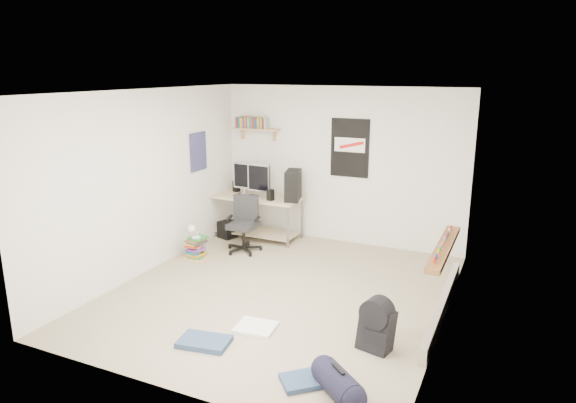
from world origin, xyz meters
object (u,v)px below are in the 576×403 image
at_px(desk, 255,216).
at_px(backpack, 376,330).
at_px(duffel_bag, 338,381).
at_px(office_chair, 243,221).
at_px(book_stack, 196,248).

bearing_deg(desk, backpack, -46.38).
height_order(desk, backpack, desk).
bearing_deg(duffel_bag, desk, 167.27).
relative_size(office_chair, backpack, 1.96).
height_order(duffel_bag, book_stack, duffel_bag).
distance_m(backpack, duffel_bag, 0.91).
bearing_deg(backpack, duffel_bag, -82.30).
distance_m(office_chair, book_stack, 0.82).
xyz_separation_m(backpack, book_stack, (-3.14, 1.39, -0.05)).
height_order(backpack, book_stack, backpack).
bearing_deg(office_chair, book_stack, -147.56).
bearing_deg(backpack, desk, 150.03).
bearing_deg(book_stack, backpack, -23.94).
bearing_deg(office_chair, desk, 88.21).
height_order(desk, book_stack, desk).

